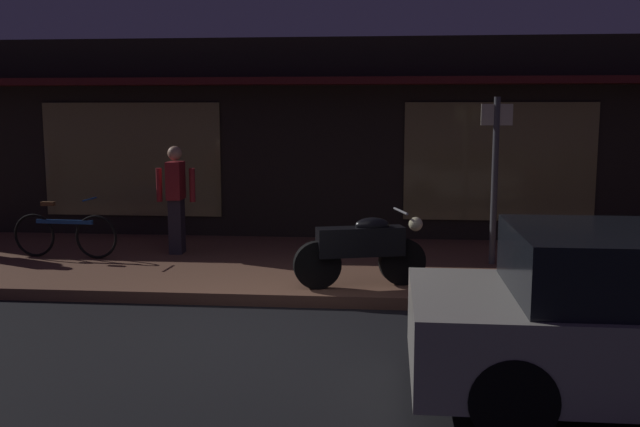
# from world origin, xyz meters

# --- Properties ---
(ground_plane) EXTENTS (60.00, 60.00, 0.00)m
(ground_plane) POSITION_xyz_m (0.00, 0.00, 0.00)
(ground_plane) COLOR black
(sidewalk_slab) EXTENTS (18.00, 4.00, 0.15)m
(sidewalk_slab) POSITION_xyz_m (0.00, 3.00, 0.07)
(sidewalk_slab) COLOR brown
(sidewalk_slab) RESTS_ON ground_plane
(storefront_building) EXTENTS (18.00, 3.30, 3.60)m
(storefront_building) POSITION_xyz_m (0.00, 6.39, 1.80)
(storefront_building) COLOR black
(storefront_building) RESTS_ON ground_plane
(motorcycle) EXTENTS (1.67, 0.70, 0.97)m
(motorcycle) POSITION_xyz_m (1.02, 1.53, 0.65)
(motorcycle) COLOR black
(motorcycle) RESTS_ON sidewalk_slab
(bicycle_parked) EXTENTS (1.66, 0.42, 0.91)m
(bicycle_parked) POSITION_xyz_m (-3.52, 2.90, 0.51)
(bicycle_parked) COLOR black
(bicycle_parked) RESTS_ON sidewalk_slab
(bicycle_extra) EXTENTS (1.52, 0.74, 0.91)m
(bicycle_extra) POSITION_xyz_m (4.09, 1.72, 0.51)
(bicycle_extra) COLOR black
(bicycle_extra) RESTS_ON sidewalk_slab
(person_bystander) EXTENTS (0.61, 0.39, 1.67)m
(person_bystander) POSITION_xyz_m (-1.94, 3.41, 1.03)
(person_bystander) COLOR #28232D
(person_bystander) RESTS_ON sidewalk_slab
(sign_post) EXTENTS (0.44, 0.09, 2.40)m
(sign_post) POSITION_xyz_m (2.84, 3.06, 1.51)
(sign_post) COLOR #47474C
(sign_post) RESTS_ON sidewalk_slab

